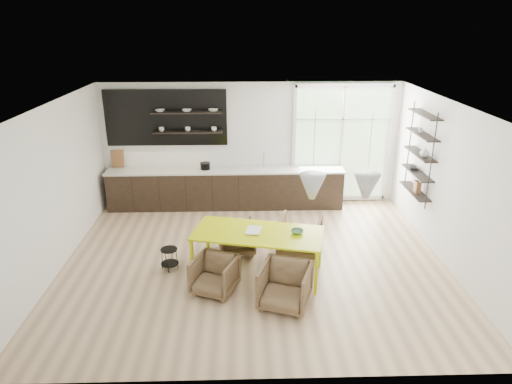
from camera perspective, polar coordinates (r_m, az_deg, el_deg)
name	(u,v)px	position (r m, az deg, el deg)	size (l,w,h in m)	color
room	(282,168)	(9.08, 3.23, 3.01)	(7.02, 6.01, 2.91)	#D0AF86
kitchen_run	(222,183)	(10.85, -4.27, 1.19)	(5.54, 0.69, 2.75)	black
right_shelving	(420,157)	(9.74, 19.79, 4.19)	(0.26, 1.22, 1.90)	black
dining_table	(258,235)	(7.88, 0.23, -5.41)	(2.38, 1.48, 0.81)	#C4D503
armchair_back_left	(237,237)	(8.82, -2.43, -5.63)	(0.66, 0.68, 0.62)	brown
armchair_back_right	(300,235)	(8.81, 5.50, -5.38)	(0.77, 0.79, 0.72)	brown
armchair_front_left	(214,275)	(7.62, -5.21, -10.30)	(0.66, 0.68, 0.62)	brown
armchair_front_right	(285,286)	(7.25, 3.65, -11.64)	(0.74, 0.77, 0.70)	brown
wire_stool	(169,256)	(8.39, -10.78, -7.88)	(0.32, 0.32, 0.40)	black
table_book	(246,230)	(7.91, -1.21, -4.77)	(0.25, 0.34, 0.03)	white
table_bowl	(297,232)	(7.84, 5.18, -4.95)	(0.21, 0.21, 0.07)	#4C7C55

